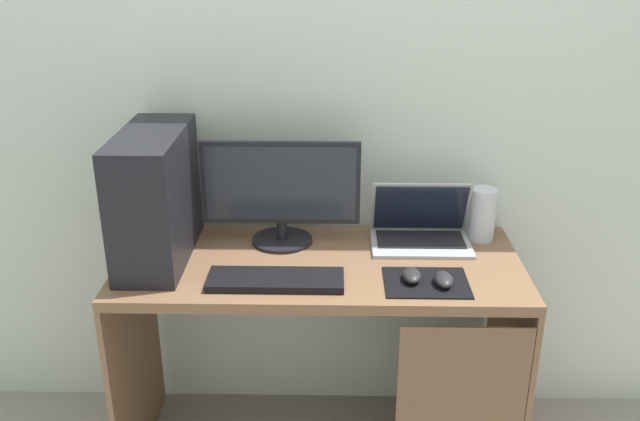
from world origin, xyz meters
TOP-DOWN VIEW (x-y plane):
  - wall_back at (0.00, 0.33)m, footprint 4.00×0.05m
  - desk at (0.02, -0.01)m, footprint 1.32×0.57m
  - pc_tower at (-0.53, 0.03)m, footprint 0.20×0.48m
  - monitor at (-0.14, 0.14)m, footprint 0.54×0.21m
  - laptop at (0.35, 0.15)m, footprint 0.34×0.23m
  - speaker at (0.56, 0.19)m, footprint 0.09×0.09m
  - keyboard at (-0.13, -0.16)m, footprint 0.42×0.14m
  - mousepad at (0.33, -0.15)m, footprint 0.26×0.20m
  - mouse_left at (0.29, -0.14)m, footprint 0.06×0.10m
  - mouse_right at (0.38, -0.16)m, footprint 0.06×0.10m

SIDE VIEW (x-z plane):
  - desk at x=0.02m, z-range 0.22..0.99m
  - mousepad at x=0.33m, z-range 0.77..0.78m
  - keyboard at x=-0.13m, z-range 0.77..0.80m
  - mouse_left at x=0.29m, z-range 0.78..0.81m
  - mouse_right at x=0.38m, z-range 0.78..0.81m
  - laptop at x=0.35m, z-range 0.71..0.93m
  - speaker at x=0.56m, z-range 0.77..0.96m
  - monitor at x=-0.14m, z-range 0.78..1.14m
  - pc_tower at x=-0.53m, z-range 0.77..1.20m
  - wall_back at x=0.00m, z-range 0.00..2.60m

